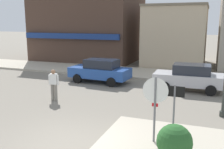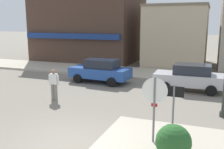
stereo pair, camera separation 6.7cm
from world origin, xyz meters
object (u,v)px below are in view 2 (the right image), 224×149
one_way_sign (173,109)px  parked_car_nearest (101,70)px  planter (173,147)px  pedestrian_crossing_near (54,84)px  parked_car_second (190,77)px  stop_sign (154,101)px

one_way_sign → parked_car_nearest: 9.72m
one_way_sign → planter: (0.18, -1.07, -0.77)m
pedestrian_crossing_near → one_way_sign: bearing=-26.2°
one_way_sign → parked_car_nearest: bearing=126.9°
parked_car_second → planter: bearing=-88.2°
stop_sign → one_way_sign: stop_sign is taller
stop_sign → parked_car_second: size_ratio=0.57×
one_way_sign → pedestrian_crossing_near: size_ratio=1.30×
one_way_sign → planter: bearing=-80.4°
stop_sign → planter: 1.60m
planter → parked_car_nearest: (-6.00, 8.83, 0.25)m
pedestrian_crossing_near → stop_sign: bearing=-28.8°
parked_car_second → parked_car_nearest: bearing=179.2°
parked_car_second → pedestrian_crossing_near: 7.79m
one_way_sign → planter: one_way_sign is taller
planter → pedestrian_crossing_near: pedestrian_crossing_near is taller
stop_sign → pedestrian_crossing_near: bearing=151.2°
planter → pedestrian_crossing_near: (-6.63, 4.24, 0.31)m
parked_car_nearest → parked_car_second: 5.73m
pedestrian_crossing_near → parked_car_nearest: bearing=82.2°
stop_sign → one_way_sign: bearing=4.1°
stop_sign → planter: size_ratio=1.88×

